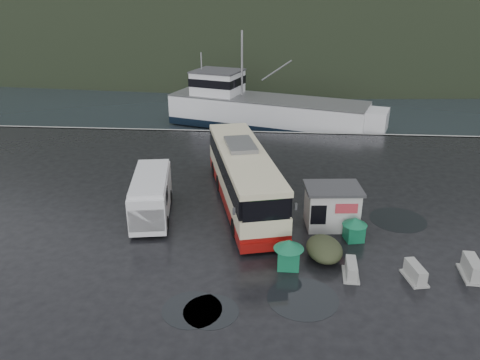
# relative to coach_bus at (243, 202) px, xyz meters

# --- Properties ---
(ground) EXTENTS (160.00, 160.00, 0.00)m
(ground) POSITION_rel_coach_bus_xyz_m (0.05, -4.49, 0.00)
(ground) COLOR black
(ground) RESTS_ON ground
(harbor_water) EXTENTS (300.00, 180.00, 0.02)m
(harbor_water) POSITION_rel_coach_bus_xyz_m (0.05, 105.51, 0.00)
(harbor_water) COLOR black
(harbor_water) RESTS_ON ground
(quay_edge) EXTENTS (160.00, 0.60, 1.50)m
(quay_edge) POSITION_rel_coach_bus_xyz_m (0.05, 15.51, 0.00)
(quay_edge) COLOR #999993
(quay_edge) RESTS_ON ground
(headland) EXTENTS (780.00, 540.00, 570.00)m
(headland) POSITION_rel_coach_bus_xyz_m (10.05, 245.51, 0.00)
(headland) COLOR black
(headland) RESTS_ON ground
(coach_bus) EXTENTS (6.32, 13.32, 3.66)m
(coach_bus) POSITION_rel_coach_bus_xyz_m (0.00, 0.00, 0.00)
(coach_bus) COLOR beige
(coach_bus) RESTS_ON ground
(white_van) EXTENTS (3.09, 6.42, 2.57)m
(white_van) POSITION_rel_coach_bus_xyz_m (-5.30, -2.23, 0.00)
(white_van) COLOR silver
(white_van) RESTS_ON ground
(waste_bin_left) EXTENTS (1.08, 1.08, 1.49)m
(waste_bin_left) POSITION_rel_coach_bus_xyz_m (2.70, -7.23, 0.00)
(waste_bin_left) COLOR #126842
(waste_bin_left) RESTS_ON ground
(waste_bin_right) EXTENTS (1.16, 1.16, 1.34)m
(waste_bin_right) POSITION_rel_coach_bus_xyz_m (6.29, -4.31, 0.00)
(waste_bin_right) COLOR #126842
(waste_bin_right) RESTS_ON ground
(dome_tent) EXTENTS (2.14, 2.75, 0.99)m
(dome_tent) POSITION_rel_coach_bus_xyz_m (4.53, -6.24, 0.00)
(dome_tent) COLOR #313721
(dome_tent) RESTS_ON ground
(ticket_kiosk) EXTENTS (3.30, 2.62, 2.42)m
(ticket_kiosk) POSITION_rel_coach_bus_xyz_m (5.21, -2.76, 0.00)
(ticket_kiosk) COLOR beige
(ticket_kiosk) RESTS_ON ground
(jersey_barrier_a) EXTENTS (1.07, 1.67, 0.77)m
(jersey_barrier_a) POSITION_rel_coach_bus_xyz_m (8.60, -7.84, 0.00)
(jersey_barrier_a) COLOR #999993
(jersey_barrier_a) RESTS_ON ground
(jersey_barrier_b) EXTENTS (0.83, 1.53, 0.75)m
(jersey_barrier_b) POSITION_rel_coach_bus_xyz_m (5.66, -7.78, 0.00)
(jersey_barrier_b) COLOR #999993
(jersey_barrier_b) RESTS_ON ground
(jersey_barrier_c) EXTENTS (0.99, 1.81, 0.88)m
(jersey_barrier_c) POSITION_rel_coach_bus_xyz_m (11.35, -7.35, 0.00)
(jersey_barrier_c) COLOR #999993
(jersey_barrier_c) RESTS_ON ground
(fishing_trawler) EXTENTS (25.19, 12.82, 9.89)m
(fishing_trawler) POSITION_rel_coach_bus_xyz_m (0.96, 21.84, 0.00)
(fishing_trawler) COLOR silver
(fishing_trawler) RESTS_ON ground
(puddles) EXTENTS (13.62, 12.06, 0.01)m
(puddles) POSITION_rel_coach_bus_xyz_m (3.62, -7.56, 0.01)
(puddles) COLOR black
(puddles) RESTS_ON ground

